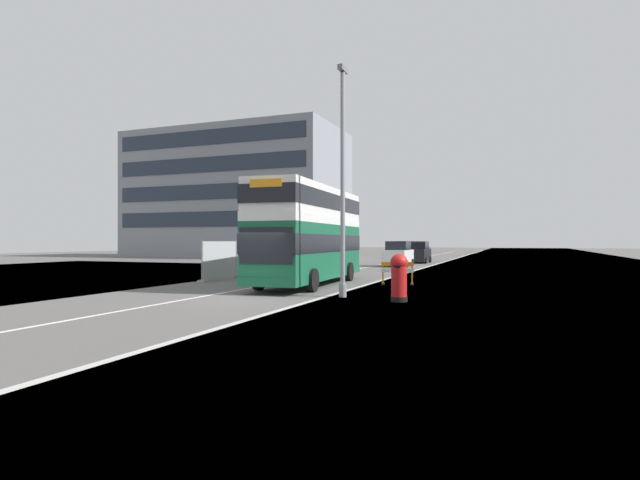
# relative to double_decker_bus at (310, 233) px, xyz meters

# --- Properties ---
(ground) EXTENTS (140.00, 280.00, 0.10)m
(ground) POSITION_rel_double_decker_bus_xyz_m (0.48, -6.43, -2.57)
(ground) COLOR #565451
(double_decker_bus) EXTENTS (3.22, 10.77, 4.74)m
(double_decker_bus) POSITION_rel_double_decker_bus_xyz_m (0.00, 0.00, 0.00)
(double_decker_bus) COLOR #145638
(double_decker_bus) RESTS_ON ground
(lamppost_foreground) EXTENTS (0.29, 0.70, 8.87)m
(lamppost_foreground) POSITION_rel_double_decker_bus_xyz_m (3.25, -4.50, 1.68)
(lamppost_foreground) COLOR gray
(lamppost_foreground) RESTS_ON ground
(red_pillar_postbox) EXTENTS (0.62, 0.62, 1.71)m
(red_pillar_postbox) POSITION_rel_double_decker_bus_xyz_m (5.57, -5.10, -1.59)
(red_pillar_postbox) COLOR black
(red_pillar_postbox) RESTS_ON ground
(roadworks_barrier) EXTENTS (1.61, 0.71, 1.12)m
(roadworks_barrier) POSITION_rel_double_decker_bus_xyz_m (4.02, 1.56, -1.83)
(roadworks_barrier) COLOR orange
(roadworks_barrier) RESTS_ON ground
(construction_site_fence) EXTENTS (0.44, 13.80, 2.18)m
(construction_site_fence) POSITION_rel_double_decker_bus_xyz_m (-5.70, 5.96, -1.48)
(construction_site_fence) COLOR #A8AAAD
(construction_site_fence) RESTS_ON ground
(car_oncoming_near) EXTENTS (2.06, 3.94, 2.11)m
(car_oncoming_near) POSITION_rel_double_decker_bus_xyz_m (0.18, 18.93, -1.53)
(car_oncoming_near) COLOR silver
(car_oncoming_near) RESTS_ON ground
(car_receding_mid) EXTENTS (1.99, 4.13, 2.03)m
(car_receding_mid) POSITION_rel_double_decker_bus_xyz_m (0.58, 26.11, -1.57)
(car_receding_mid) COLOR black
(car_receding_mid) RESTS_ON ground
(car_receding_far) EXTENTS (1.95, 3.93, 2.09)m
(car_receding_far) POSITION_rel_double_decker_bus_xyz_m (-0.55, 33.00, -1.54)
(car_receding_far) COLOR navy
(car_receding_far) RESTS_ON ground
(car_far_side) EXTENTS (1.93, 4.21, 2.10)m
(car_far_side) POSITION_rel_double_decker_bus_xyz_m (-3.50, 39.18, -1.54)
(car_far_side) COLOR silver
(car_far_side) RESTS_ON ground
(bare_tree_far_verge_near) EXTENTS (2.90, 2.04, 4.34)m
(bare_tree_far_verge_near) POSITION_rel_double_decker_bus_xyz_m (-14.69, 24.72, -0.29)
(bare_tree_far_verge_near) COLOR #4C3D2D
(bare_tree_far_verge_near) RESTS_ON ground
(backdrop_office_block) EXTENTS (27.38, 14.16, 16.34)m
(backdrop_office_block) POSITION_rel_double_decker_bus_xyz_m (-25.07, 35.27, 5.65)
(backdrop_office_block) COLOR gray
(backdrop_office_block) RESTS_ON ground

